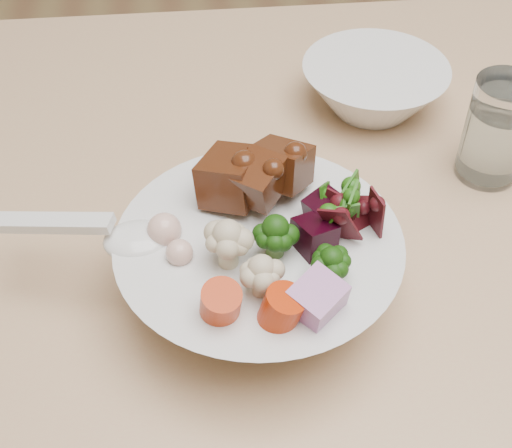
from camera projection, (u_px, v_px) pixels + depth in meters
name	position (u px, v px, depth m)	size (l,w,h in m)	color
food_bowl	(261.00, 262.00, 0.61)	(0.24, 0.24, 0.13)	silver
soup_spoon	(115.00, 236.00, 0.59)	(0.16, 0.08, 0.03)	silver
water_glass	(496.00, 134.00, 0.72)	(0.07, 0.07, 0.11)	silver
side_bowl	(374.00, 87.00, 0.82)	(0.17, 0.17, 0.06)	silver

